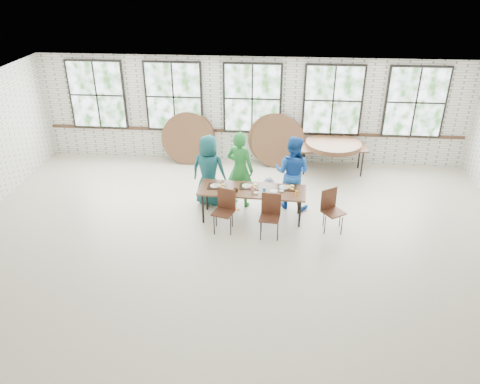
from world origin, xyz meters
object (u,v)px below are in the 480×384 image
object	(u,v)px
chair_near_left	(225,206)
storage_table	(333,148)
dining_table	(252,191)
chair_near_right	(270,211)

from	to	relation	value
chair_near_left	storage_table	xyz separation A→B (m)	(2.61, 3.27, 0.13)
dining_table	storage_table	size ratio (longest dim) A/B	1.31
dining_table	chair_near_right	size ratio (longest dim) A/B	2.57
chair_near_right	storage_table	bearing A→B (deg)	70.85
chair_near_right	storage_table	size ratio (longest dim) A/B	0.51
chair_near_right	storage_table	world-z (taller)	chair_near_right
dining_table	chair_near_left	size ratio (longest dim) A/B	2.57
chair_near_left	chair_near_right	xyz separation A→B (m)	(0.99, -0.14, 0.00)
chair_near_left	storage_table	size ratio (longest dim) A/B	0.51
chair_near_left	storage_table	distance (m)	4.18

